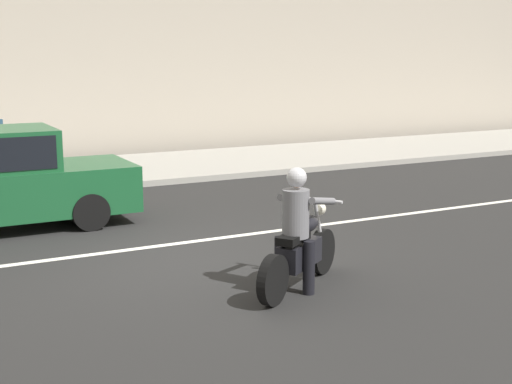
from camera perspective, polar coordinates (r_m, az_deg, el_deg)
ground_plane at (r=10.40m, az=-6.01°, el=-5.49°), size 80.00×80.00×0.00m
sidewalk_slab at (r=17.90m, az=-15.47°, el=1.37°), size 40.00×4.40×0.14m
lane_marking_stripe at (r=11.36m, az=-5.64°, el=-4.04°), size 18.00×0.14×0.01m
motorcycle_with_rider_gray at (r=8.98m, az=3.46°, el=-3.82°), size 1.78×1.23×1.58m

